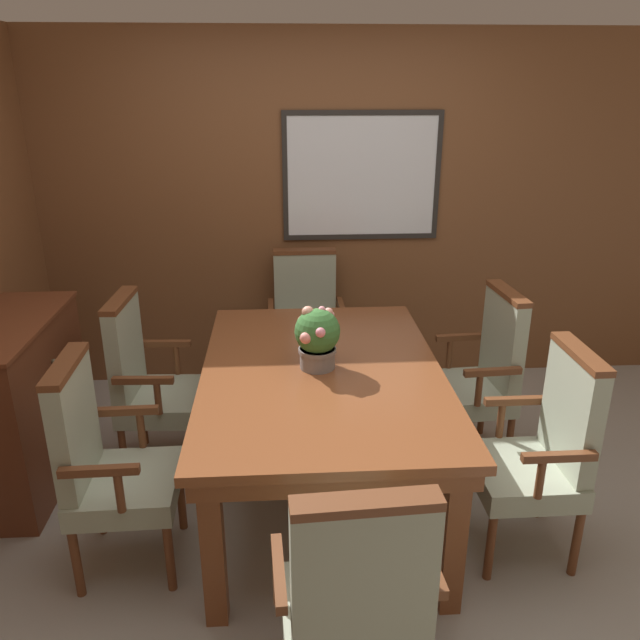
# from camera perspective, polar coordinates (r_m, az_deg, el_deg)

# --- Properties ---
(ground_plane) EXTENTS (14.00, 14.00, 0.00)m
(ground_plane) POSITION_cam_1_polar(r_m,az_deg,el_deg) (3.29, 1.56, -18.83)
(ground_plane) COLOR #A39E93
(wall_back) EXTENTS (7.20, 0.08, 2.45)m
(wall_back) POSITION_cam_1_polar(r_m,az_deg,el_deg) (4.45, -0.39, 9.58)
(wall_back) COLOR brown
(wall_back) RESTS_ON ground_plane
(dining_table) EXTENTS (1.19, 1.77, 0.77)m
(dining_table) POSITION_cam_1_polar(r_m,az_deg,el_deg) (3.14, 0.18, -5.99)
(dining_table) COLOR brown
(dining_table) RESTS_ON ground_plane
(chair_head_near) EXTENTS (0.54, 0.48, 1.03)m
(chair_head_near) POSITION_cam_1_polar(r_m,az_deg,el_deg) (2.19, 3.35, -24.47)
(chair_head_near) COLOR brown
(chair_head_near) RESTS_ON ground_plane
(chair_left_far) EXTENTS (0.48, 0.54, 1.03)m
(chair_left_far) POSITION_cam_1_polar(r_m,az_deg,el_deg) (3.65, -15.45, -5.24)
(chair_left_far) COLOR brown
(chair_left_far) RESTS_ON ground_plane
(chair_right_near) EXTENTS (0.46, 0.52, 1.03)m
(chair_right_near) POSITION_cam_1_polar(r_m,az_deg,el_deg) (3.08, 19.70, -10.95)
(chair_right_near) COLOR brown
(chair_right_near) RESTS_ON ground_plane
(chair_head_far) EXTENTS (0.53, 0.46, 1.03)m
(chair_head_far) POSITION_cam_1_polar(r_m,az_deg,el_deg) (4.37, -1.29, -0.03)
(chair_head_far) COLOR brown
(chair_head_far) RESTS_ON ground_plane
(chair_right_far) EXTENTS (0.49, 0.54, 1.03)m
(chair_right_far) POSITION_cam_1_polar(r_m,az_deg,el_deg) (3.73, 14.58, -4.54)
(chair_right_far) COLOR brown
(chair_right_far) RESTS_ON ground_plane
(chair_left_near) EXTENTS (0.47, 0.53, 1.03)m
(chair_left_near) POSITION_cam_1_polar(r_m,az_deg,el_deg) (2.97, -19.04, -12.11)
(chair_left_near) COLOR brown
(chair_left_near) RESTS_ON ground_plane
(potted_plant) EXTENTS (0.22, 0.24, 0.32)m
(potted_plant) POSITION_cam_1_polar(r_m,az_deg,el_deg) (3.05, -0.27, -1.54)
(potted_plant) COLOR gray
(potted_plant) RESTS_ON dining_table
(sideboard_cabinet) EXTENTS (0.45, 1.04, 0.94)m
(sideboard_cabinet) POSITION_cam_1_polar(r_m,az_deg,el_deg) (3.78, -25.75, -6.94)
(sideboard_cabinet) COLOR brown
(sideboard_cabinet) RESTS_ON ground_plane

